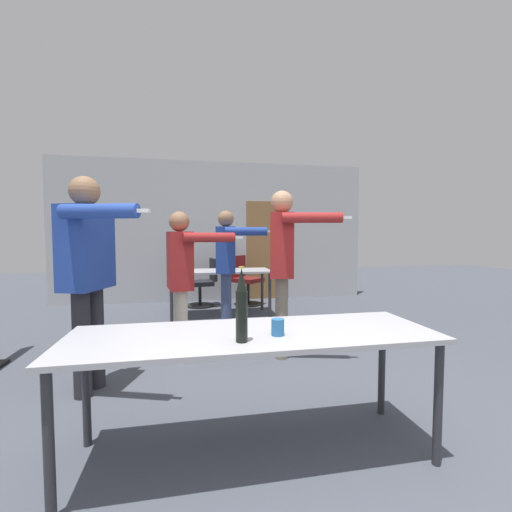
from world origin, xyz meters
TOP-DOWN VIEW (x-y plane):
  - ground_plane at (0.00, 0.00)m, footprint 24.00×24.00m
  - back_wall at (0.03, 5.58)m, footprint 6.33×0.12m
  - conference_table_near at (-0.15, 0.47)m, footprint 2.17×0.71m
  - conference_table_far at (-0.02, 4.18)m, footprint 1.68×0.72m
  - person_right_polo at (0.49, 2.12)m, footprint 0.78×0.79m
  - person_left_plaid at (-1.35, 1.57)m, footprint 0.77×0.84m
  - person_far_watching at (-0.61, 2.19)m, footprint 0.80×0.60m
  - person_near_casual at (0.00, 3.30)m, footprint 0.76×0.76m
  - office_chair_side_rolled at (0.53, 5.00)m, footprint 0.68×0.69m
  - office_chair_mid_tucked at (-0.26, 4.98)m, footprint 0.58×0.52m
  - beer_bottle at (-0.25, 0.30)m, footprint 0.06×0.06m
  - drink_cup at (-0.03, 0.38)m, footprint 0.07×0.07m

SIDE VIEW (x-z plane):
  - ground_plane at x=0.00m, z-range 0.00..0.00m
  - office_chair_mid_tucked at x=-0.26m, z-range -0.04..0.86m
  - office_chair_side_rolled at x=0.53m, z-range -0.03..0.92m
  - conference_table_far at x=-0.02m, z-range 0.30..1.06m
  - conference_table_near at x=-0.15m, z-range 0.31..1.07m
  - drink_cup at x=-0.03m, z-range 0.76..0.85m
  - beer_bottle at x=-0.25m, z-range 0.74..1.15m
  - person_far_watching at x=-0.61m, z-range 0.16..1.75m
  - person_near_casual at x=0.00m, z-range 0.16..1.85m
  - person_left_plaid at x=-1.35m, z-range 0.19..2.01m
  - person_right_polo at x=0.49m, z-range 0.19..2.01m
  - back_wall at x=0.03m, z-range -0.01..2.82m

